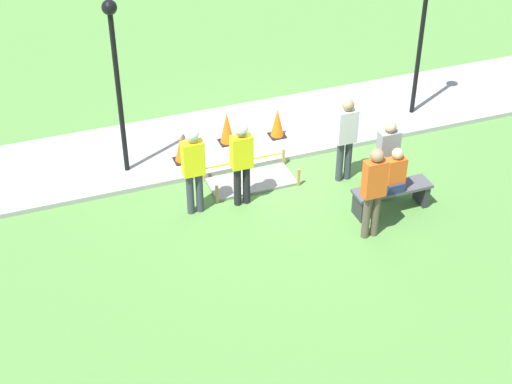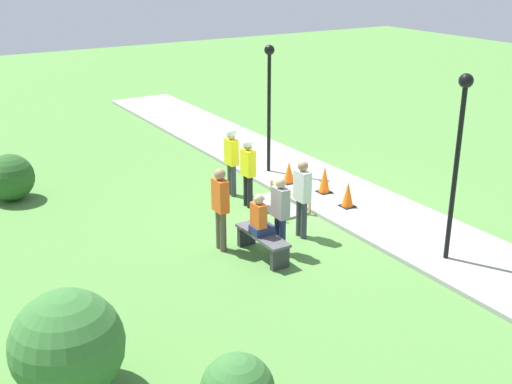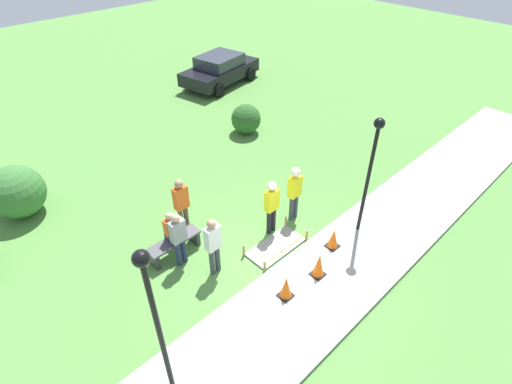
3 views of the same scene
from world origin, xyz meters
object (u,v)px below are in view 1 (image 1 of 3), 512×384
(park_bench, at_px, (392,194))
(worker_assistant, at_px, (242,156))
(traffic_cone_far_patch, at_px, (227,128))
(lamppost_far, at_px, (425,7))
(worker_supervisor, at_px, (193,162))
(traffic_cone_near_patch, at_px, (277,123))
(person_seated_on_bench, at_px, (394,173))
(traffic_cone_sidewalk_edge, at_px, (182,148))
(bystander_in_gray_shirt, at_px, (346,135))
(bystander_in_orange_shirt, at_px, (374,188))
(bystander_in_white_shirt, at_px, (387,156))
(lamppost_near, at_px, (115,62))

(park_bench, xyz_separation_m, worker_assistant, (2.55, -1.18, 0.71))
(traffic_cone_far_patch, height_order, lamppost_far, lamppost_far)
(worker_supervisor, bearing_deg, park_bench, 160.47)
(traffic_cone_near_patch, height_order, lamppost_far, lamppost_far)
(traffic_cone_far_patch, bearing_deg, person_seated_on_bench, 122.71)
(traffic_cone_sidewalk_edge, bearing_deg, bystander_in_gray_shirt, 150.54)
(worker_supervisor, height_order, lamppost_far, lamppost_far)
(traffic_cone_near_patch, height_order, worker_assistant, worker_assistant)
(traffic_cone_far_patch, bearing_deg, bystander_in_orange_shirt, 110.21)
(bystander_in_orange_shirt, bearing_deg, lamppost_far, -128.97)
(traffic_cone_sidewalk_edge, distance_m, worker_assistant, 1.95)
(traffic_cone_far_patch, distance_m, traffic_cone_sidewalk_edge, 1.16)
(bystander_in_gray_shirt, bearing_deg, worker_assistant, 2.29)
(park_bench, height_order, bystander_in_orange_shirt, bystander_in_orange_shirt)
(traffic_cone_far_patch, height_order, park_bench, traffic_cone_far_patch)
(traffic_cone_near_patch, height_order, park_bench, traffic_cone_near_patch)
(bystander_in_white_shirt, bearing_deg, traffic_cone_sidewalk_edge, -36.93)
(traffic_cone_sidewalk_edge, relative_size, worker_supervisor, 0.33)
(traffic_cone_sidewalk_edge, xyz_separation_m, lamppost_far, (-5.44, -0.18, 2.20))
(worker_supervisor, bearing_deg, bystander_in_orange_shirt, 146.47)
(worker_assistant, xyz_separation_m, bystander_in_gray_shirt, (-2.17, -0.09, -0.04))
(person_seated_on_bench, relative_size, bystander_in_orange_shirt, 0.49)
(bystander_in_gray_shirt, relative_size, bystander_in_white_shirt, 1.06)
(bystander_in_white_shirt, xyz_separation_m, lamppost_near, (4.43, -2.55, 1.50))
(traffic_cone_sidewalk_edge, bearing_deg, traffic_cone_near_patch, -173.50)
(traffic_cone_far_patch, relative_size, traffic_cone_sidewalk_edge, 1.19)
(bystander_in_white_shirt, bearing_deg, worker_supervisor, -13.24)
(worker_supervisor, height_order, bystander_in_white_shirt, worker_supervisor)
(bystander_in_gray_shirt, xyz_separation_m, lamppost_near, (3.99, -1.69, 1.44))
(bystander_in_gray_shirt, distance_m, lamppost_far, 3.52)
(worker_supervisor, height_order, lamppost_near, lamppost_near)
(bystander_in_gray_shirt, bearing_deg, traffic_cone_sidewalk_edge, -29.46)
(person_seated_on_bench, distance_m, worker_supervisor, 3.67)
(traffic_cone_far_patch, distance_m, bystander_in_gray_shirt, 2.71)
(traffic_cone_far_patch, relative_size, bystander_in_gray_shirt, 0.40)
(traffic_cone_sidewalk_edge, height_order, lamppost_near, lamppost_near)
(bystander_in_orange_shirt, bearing_deg, lamppost_near, -44.14)
(person_seated_on_bench, bearing_deg, bystander_in_orange_shirt, 36.46)
(traffic_cone_far_patch, relative_size, worker_assistant, 0.40)
(person_seated_on_bench, distance_m, bystander_in_white_shirt, 0.47)
(bystander_in_gray_shirt, xyz_separation_m, bystander_in_white_shirt, (-0.44, 0.86, -0.06))
(traffic_cone_sidewalk_edge, distance_m, park_bench, 4.33)
(person_seated_on_bench, bearing_deg, lamppost_near, -34.64)
(bystander_in_white_shirt, relative_size, lamppost_near, 0.47)
(park_bench, distance_m, worker_assistant, 2.90)
(park_bench, bearing_deg, lamppost_far, -125.73)
(worker_assistant, distance_m, bystander_in_orange_shirt, 2.52)
(worker_supervisor, relative_size, bystander_in_orange_shirt, 1.00)
(park_bench, bearing_deg, traffic_cone_sidewalk_edge, -41.61)
(traffic_cone_near_patch, distance_m, person_seated_on_bench, 3.37)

